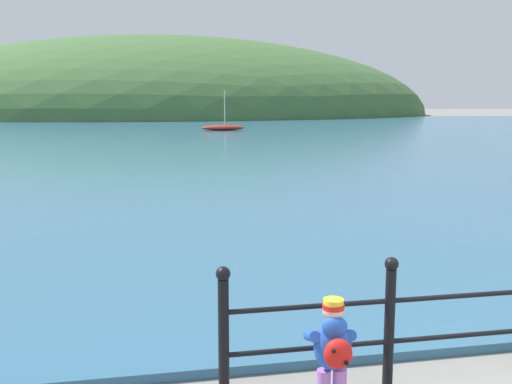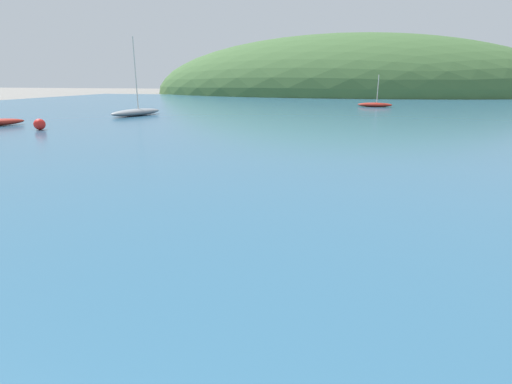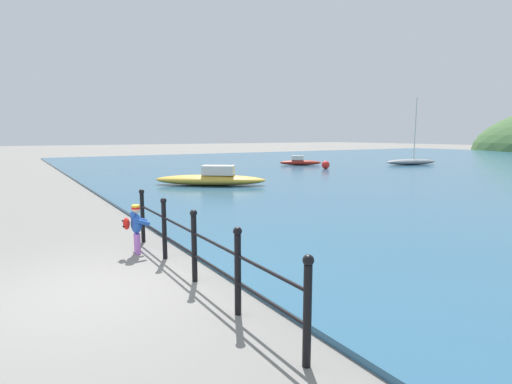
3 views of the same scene
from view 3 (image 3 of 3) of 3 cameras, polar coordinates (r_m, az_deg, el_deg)
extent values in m
plane|color=slate|center=(6.82, -22.10, -13.06)|extent=(200.00, 200.00, 0.00)
cylinder|color=black|center=(9.33, -15.89, -3.61)|extent=(0.09, 0.09, 1.10)
sphere|color=black|center=(9.23, -16.04, 0.03)|extent=(0.12, 0.12, 0.12)
cylinder|color=black|center=(7.98, -12.96, -5.47)|extent=(0.09, 0.09, 1.10)
sphere|color=black|center=(7.86, -13.09, -1.23)|extent=(0.12, 0.12, 0.12)
cylinder|color=black|center=(6.67, -8.81, -8.05)|extent=(0.09, 0.09, 1.10)
sphere|color=black|center=(6.53, -8.93, -3.00)|extent=(0.12, 0.12, 0.12)
cylinder|color=black|center=(5.43, -2.61, -11.77)|extent=(0.09, 0.09, 1.10)
sphere|color=black|center=(5.25, -2.66, -5.62)|extent=(0.12, 0.12, 0.12)
cylinder|color=black|center=(4.32, 7.33, -17.23)|extent=(0.09, 0.09, 1.10)
sphere|color=black|center=(4.10, 7.48, -9.65)|extent=(0.12, 0.12, 0.12)
cylinder|color=black|center=(6.60, -8.86, -5.80)|extent=(5.79, 0.04, 0.04)
cylinder|color=black|center=(6.69, -8.79, -8.87)|extent=(5.79, 0.04, 0.04)
cylinder|color=#AD66C6|center=(8.61, -16.67, -6.94)|extent=(0.11, 0.11, 0.42)
cylinder|color=#AD66C6|center=(8.48, -16.53, -7.16)|extent=(0.11, 0.11, 0.42)
ellipsoid|color=blue|center=(8.45, -16.71, -4.36)|extent=(0.32, 0.25, 0.40)
ellipsoid|color=blue|center=(8.41, -17.17, -3.19)|extent=(0.21, 0.14, 0.18)
cylinder|color=blue|center=(8.60, -16.30, -3.79)|extent=(0.12, 0.32, 0.19)
cylinder|color=blue|center=(8.32, -15.96, -4.17)|extent=(0.12, 0.32, 0.19)
sphere|color=beige|center=(8.39, -16.79, -2.39)|extent=(0.17, 0.17, 0.17)
cylinder|color=red|center=(8.39, -16.80, -2.19)|extent=(0.17, 0.17, 0.04)
cylinder|color=yellow|center=(8.38, -16.81, -1.93)|extent=(0.16, 0.16, 0.04)
ellipsoid|color=red|center=(8.42, -18.03, -4.32)|extent=(0.23, 0.15, 0.24)
sphere|color=black|center=(8.45, -18.53, -3.92)|extent=(0.04, 0.04, 0.04)
sphere|color=black|center=(8.37, -18.41, -4.73)|extent=(0.04, 0.04, 0.04)
ellipsoid|color=gold|center=(18.65, -6.56, 1.73)|extent=(4.26, 4.99, 0.48)
cube|color=silver|center=(18.53, -5.41, 3.12)|extent=(1.50, 1.63, 0.43)
ellipsoid|color=gray|center=(33.64, 21.28, 4.03)|extent=(2.35, 4.43, 0.46)
cylinder|color=beige|center=(33.71, 21.80, 8.42)|extent=(0.07, 0.07, 4.71)
ellipsoid|color=maroon|center=(31.22, 6.36, 4.19)|extent=(2.45, 3.14, 0.39)
cube|color=silver|center=(31.17, 5.92, 4.87)|extent=(0.87, 1.00, 0.35)
sphere|color=red|center=(27.94, 9.91, 3.84)|extent=(0.55, 0.55, 0.55)
camera|label=1|loc=(9.67, -45.04, 6.79)|focal=42.00mm
camera|label=2|loc=(5.73, -16.69, 9.76)|focal=28.00mm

